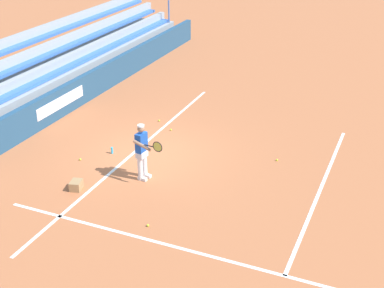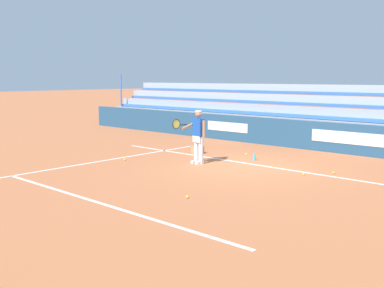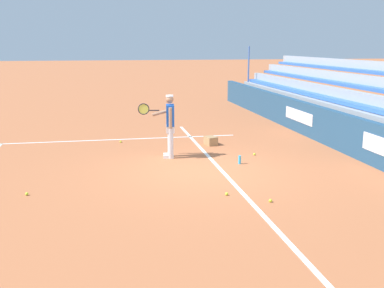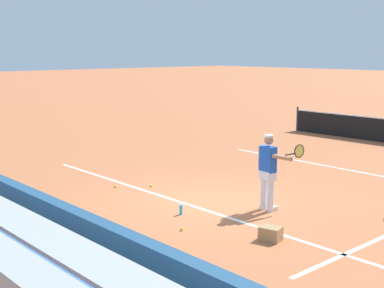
% 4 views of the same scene
% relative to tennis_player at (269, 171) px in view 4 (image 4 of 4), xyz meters
% --- Properties ---
extents(ground_plane, '(160.00, 160.00, 0.00)m').
position_rel_tennis_player_xyz_m(ground_plane, '(-1.46, -0.57, -0.89)').
color(ground_plane, '#B7663D').
extents(court_baseline_white, '(12.00, 0.10, 0.01)m').
position_rel_tennis_player_xyz_m(court_baseline_white, '(-1.46, -1.07, -0.89)').
color(court_baseline_white, white).
rests_on(court_baseline_white, ground).
extents(court_service_line_white, '(8.22, 0.10, 0.01)m').
position_rel_tennis_player_xyz_m(court_service_line_white, '(-1.46, 4.93, -0.89)').
color(court_service_line_white, white).
rests_on(court_service_line_white, ground).
extents(back_wall_sponsor_board, '(26.95, 0.25, 1.10)m').
position_rel_tennis_player_xyz_m(back_wall_sponsor_board, '(-1.46, -5.04, -0.34)').
color(back_wall_sponsor_board, navy).
rests_on(back_wall_sponsor_board, ground).
extents(tennis_player, '(0.65, 0.97, 1.71)m').
position_rel_tennis_player_xyz_m(tennis_player, '(0.00, 0.00, 0.00)').
color(tennis_player, silver).
rests_on(tennis_player, ground).
extents(ball_box_cardboard, '(0.46, 0.39, 0.26)m').
position_rel_tennis_player_xyz_m(ball_box_cardboard, '(1.30, -1.46, -0.76)').
color(ball_box_cardboard, '#A87F51').
rests_on(ball_box_cardboard, ground).
extents(tennis_ball_far_left, '(0.07, 0.07, 0.07)m').
position_rel_tennis_player_xyz_m(tennis_ball_far_left, '(-3.95, -1.45, -0.86)').
color(tennis_ball_far_left, '#CCE533').
rests_on(tennis_ball_far_left, ground).
extents(tennis_ball_stray_back, '(0.07, 0.07, 0.07)m').
position_rel_tennis_player_xyz_m(tennis_ball_stray_back, '(-0.23, -2.37, -0.86)').
color(tennis_ball_stray_back, '#CCE533').
rests_on(tennis_ball_stray_back, ground).
extents(tennis_ball_by_box, '(0.07, 0.07, 0.07)m').
position_rel_tennis_player_xyz_m(tennis_ball_by_box, '(-2.62, 3.33, -0.86)').
color(tennis_ball_by_box, '#CCE533').
rests_on(tennis_ball_by_box, ground).
extents(tennis_ball_midcourt, '(0.07, 0.07, 0.07)m').
position_rel_tennis_player_xyz_m(tennis_ball_midcourt, '(-3.39, -0.71, -0.86)').
color(tennis_ball_midcourt, '#CCE533').
rests_on(tennis_ball_midcourt, ground).
extents(water_bottle, '(0.07, 0.07, 0.22)m').
position_rel_tennis_player_xyz_m(water_bottle, '(-1.04, -1.69, -0.78)').
color(water_bottle, '#33B2E5').
rests_on(water_bottle, ground).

